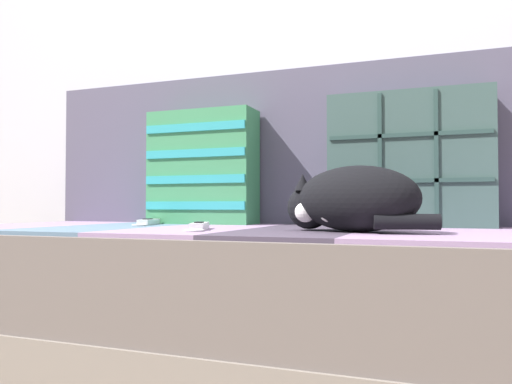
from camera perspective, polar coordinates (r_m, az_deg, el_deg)
The scene contains 8 objects.
ground_plane at distance 1.40m, azimuth -1.59°, elevation -20.46°, with size 14.00×14.00×0.00m, color #7A6651.
couch at distance 1.46m, azimuth 0.19°, elevation -11.86°, with size 1.93×0.86×0.39m.
sofa_backrest at distance 1.79m, azimuth 4.22°, elevation 4.99°, with size 1.89×0.14×0.53m.
throw_pillow_quilted at distance 1.57m, azimuth 17.08°, elevation 3.54°, with size 0.47×0.14×0.40m.
throw_pillow_striped at distance 1.75m, azimuth -6.10°, elevation 2.79°, with size 0.38×0.14×0.39m.
sleeping_cat at distance 1.22m, azimuth 10.55°, elevation -0.96°, with size 0.37×0.27×0.16m.
game_remote_near at distance 1.68m, azimuth -12.24°, elevation -3.39°, with size 0.09×0.19×0.02m.
game_remote_far at distance 1.32m, azimuth -6.51°, elevation -3.92°, with size 0.11×0.20×0.02m.
Camera 1 is at (0.49, -1.23, 0.45)m, focal length 35.00 mm.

